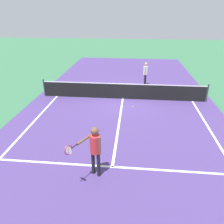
# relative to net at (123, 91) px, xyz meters

# --- Properties ---
(ground_plane) EXTENTS (60.00, 60.00, 0.00)m
(ground_plane) POSITION_rel_net_xyz_m (0.00, 0.00, -0.49)
(ground_plane) COLOR #38724C
(court_surface_inbounds) EXTENTS (10.62, 24.40, 0.00)m
(court_surface_inbounds) POSITION_rel_net_xyz_m (0.00, 0.00, -0.49)
(court_surface_inbounds) COLOR #4C387A
(court_surface_inbounds) RESTS_ON ground_plane
(line_sideline_left) EXTENTS (0.10, 11.89, 0.01)m
(line_sideline_left) POSITION_rel_net_xyz_m (-4.11, -5.95, -0.49)
(line_sideline_left) COLOR white
(line_sideline_left) RESTS_ON ground_plane
(line_service_near) EXTENTS (8.22, 0.10, 0.01)m
(line_service_near) POSITION_rel_net_xyz_m (0.00, -6.40, -0.49)
(line_service_near) COLOR white
(line_service_near) RESTS_ON ground_plane
(line_center_service) EXTENTS (0.10, 6.40, 0.01)m
(line_center_service) POSITION_rel_net_xyz_m (0.00, -3.20, -0.49)
(line_center_service) COLOR white
(line_center_service) RESTS_ON ground_plane
(net) EXTENTS (9.81, 0.09, 1.07)m
(net) POSITION_rel_net_xyz_m (0.00, 0.00, 0.00)
(net) COLOR #33383D
(net) RESTS_ON ground_plane
(player_near) EXTENTS (0.90, 1.03, 1.76)m
(player_near) POSITION_rel_net_xyz_m (-0.51, -6.84, 0.61)
(player_near) COLOR black
(player_near) RESTS_ON ground_plane
(player_far) EXTENTS (0.32, 0.41, 1.64)m
(player_far) POSITION_rel_net_xyz_m (1.41, 2.69, 0.51)
(player_far) COLOR black
(player_far) RESTS_ON ground_plane
(tennis_ball_near_net) EXTENTS (0.07, 0.07, 0.07)m
(tennis_ball_near_net) POSITION_rel_net_xyz_m (0.63, -1.27, -0.46)
(tennis_ball_near_net) COLOR #CCE033
(tennis_ball_near_net) RESTS_ON ground_plane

